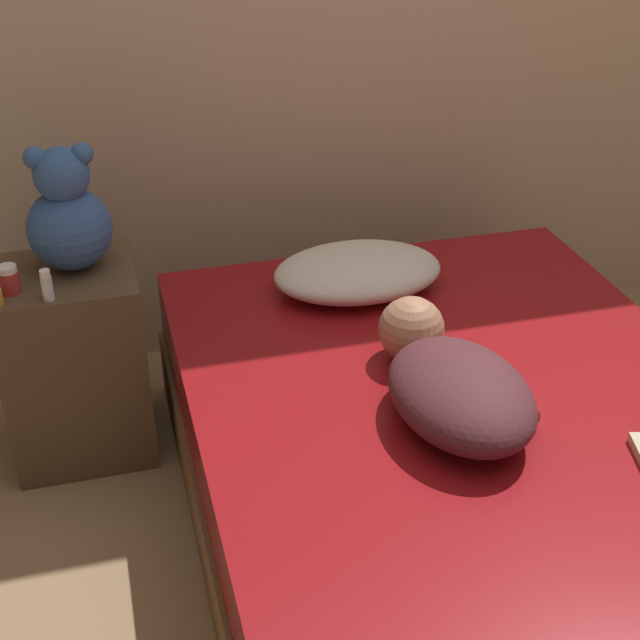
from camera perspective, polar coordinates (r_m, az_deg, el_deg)
ground_plane at (r=2.51m, az=9.11°, el=-14.31°), size 12.00×12.00×0.00m
bed at (r=2.36m, az=9.55°, el=-10.42°), size 1.38×1.94×0.45m
nightstand at (r=2.75m, az=-15.35°, el=-2.67°), size 0.41×0.36×0.60m
pillow at (r=2.70m, az=2.44°, el=3.12°), size 0.52×0.36×0.12m
person_lying at (r=2.18m, az=8.45°, el=-3.91°), size 0.35×0.62×0.18m
teddy_bear at (r=2.57m, az=-15.85°, el=6.44°), size 0.24×0.24×0.36m
bottle_red at (r=2.53m, az=-19.29°, el=2.45°), size 0.06×0.06×0.08m
bottle_clear at (r=2.45m, az=-17.08°, el=2.12°), size 0.03×0.03×0.09m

